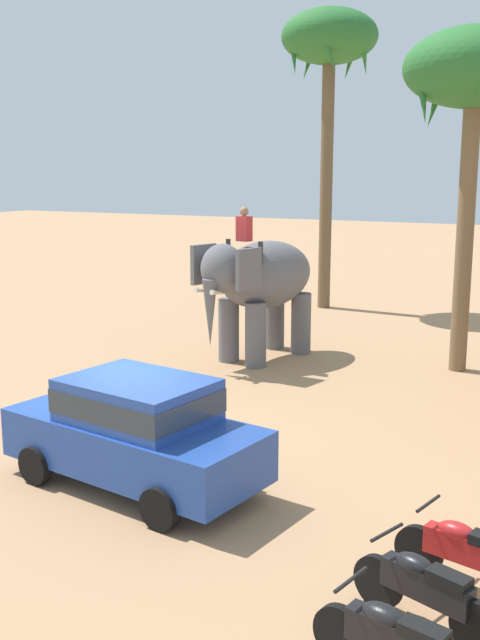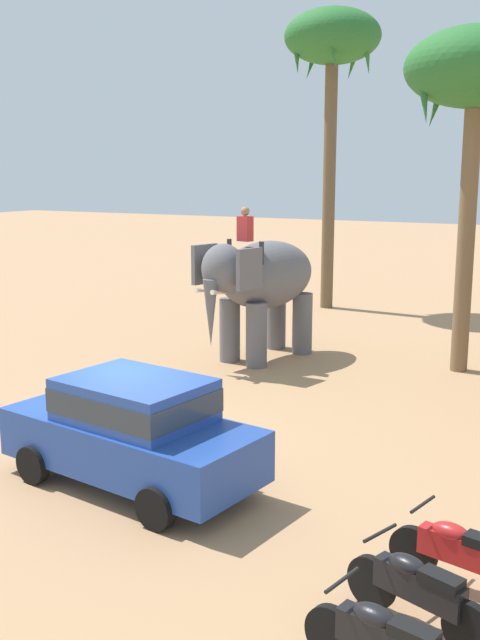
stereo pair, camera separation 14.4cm
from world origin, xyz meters
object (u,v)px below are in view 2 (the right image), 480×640
at_px(motorcycle_second_in_row, 418,591).
at_px(palm_tree_behind_elephant, 332,48).
at_px(elephant_with_mahout, 261,282).
at_px(car_sedan_foreground, 132,428).
at_px(palm_tree_near_hut, 476,77).
at_px(motorcycle_mid_row, 462,555).

xyz_separation_m(motorcycle_second_in_row, palm_tree_behind_elephant, (-8.01, 17.14, 8.25)).
bearing_deg(elephant_with_mahout, car_sedan_foreground, -76.56).
xyz_separation_m(palm_tree_behind_elephant, palm_tree_near_hut, (6.03, -6.38, -1.93)).
xyz_separation_m(motorcycle_mid_row, palm_tree_behind_elephant, (-8.23, 16.17, 8.25)).
relative_size(motorcycle_second_in_row, motorcycle_mid_row, 0.98).
distance_m(car_sedan_foreground, elephant_with_mahout, 8.21).
relative_size(elephant_with_mahout, motorcycle_mid_row, 2.25).
bearing_deg(elephant_with_mahout, palm_tree_behind_elephant, 99.74).
bearing_deg(motorcycle_mid_row, car_sedan_foreground, 173.23).
distance_m(motorcycle_mid_row, palm_tree_behind_elephant, 19.94).
relative_size(motorcycle_second_in_row, palm_tree_behind_elephant, 0.17).
bearing_deg(motorcycle_mid_row, elephant_with_mahout, 129.11).
relative_size(elephant_with_mahout, palm_tree_near_hut, 0.51).
distance_m(elephant_with_mahout, motorcycle_second_in_row, 11.70).
height_order(motorcycle_second_in_row, palm_tree_behind_elephant, palm_tree_behind_elephant).
bearing_deg(motorcycle_mid_row, palm_tree_near_hut, 102.69).
bearing_deg(palm_tree_near_hut, motorcycle_second_in_row, -79.57).
distance_m(motorcycle_second_in_row, motorcycle_mid_row, 0.99).
xyz_separation_m(elephant_with_mahout, palm_tree_behind_elephant, (-1.32, 7.66, 6.72)).
height_order(car_sedan_foreground, palm_tree_near_hut, palm_tree_near_hut).
distance_m(car_sedan_foreground, motorcycle_second_in_row, 5.07).
bearing_deg(car_sedan_foreground, palm_tree_behind_elephant, 101.63).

